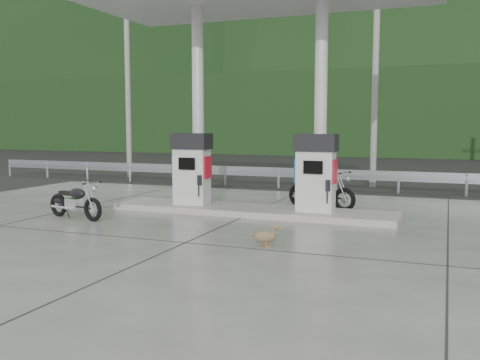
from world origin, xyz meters
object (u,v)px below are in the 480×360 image
(gas_pump_left, at_px, (192,169))
(gas_pump_right, at_px, (316,173))
(motorcycle_left, at_px, (75,202))
(duck, at_px, (265,237))
(motorcycle_right, at_px, (321,192))

(gas_pump_left, height_order, gas_pump_right, same)
(motorcycle_left, relative_size, duck, 3.44)
(motorcycle_left, bearing_deg, duck, -0.24)
(gas_pump_left, bearing_deg, motorcycle_right, 24.34)
(motorcycle_left, relative_size, motorcycle_right, 0.89)
(motorcycle_right, xyz_separation_m, duck, (0.04, -4.62, -0.26))
(gas_pump_left, height_order, duck, gas_pump_left)
(gas_pump_right, xyz_separation_m, motorcycle_left, (-5.14, -2.13, -0.66))
(gas_pump_right, relative_size, duck, 3.80)
(gas_pump_left, relative_size, motorcycle_left, 1.11)
(gas_pump_right, relative_size, motorcycle_left, 1.11)
(gas_pump_left, distance_m, gas_pump_right, 3.20)
(gas_pump_left, relative_size, motorcycle_right, 0.99)
(duck, bearing_deg, motorcycle_left, 144.95)
(gas_pump_right, xyz_separation_m, motorcycle_right, (-0.18, 1.37, -0.62))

